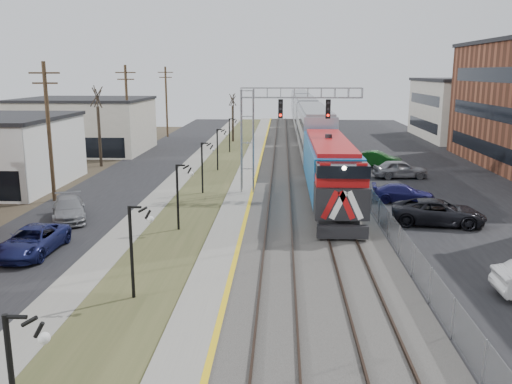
{
  "coord_description": "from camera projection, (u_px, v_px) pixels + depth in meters",
  "views": [
    {
      "loc": [
        2.13,
        -12.87,
        9.28
      ],
      "look_at": [
        0.68,
        17.11,
        2.6
      ],
      "focal_mm": 38.0,
      "sensor_mm": 36.0,
      "label": 1
    }
  ],
  "objects": [
    {
      "name": "utility_poles",
      "position": [
        49.0,
        133.0,
        38.63
      ],
      "size": [
        0.28,
        80.28,
        10.0
      ],
      "color": "#4C3823",
      "rests_on": "ground"
    },
    {
      "name": "track_near",
      "position": [
        280.0,
        174.0,
        48.63
      ],
      "size": [
        1.58,
        120.0,
        0.15
      ],
      "color": "#2D2119",
      "rests_on": "ballast_bed"
    },
    {
      "name": "bare_trees",
      "position": [
        130.0,
        141.0,
        52.61
      ],
      "size": [
        12.3,
        42.3,
        5.95
      ],
      "color": "#382D23",
      "rests_on": "ground"
    },
    {
      "name": "grass_median",
      "position": [
        214.0,
        176.0,
        48.97
      ],
      "size": [
        4.0,
        120.0,
        0.06
      ],
      "primitive_type": "cube",
      "color": "#404625",
      "rests_on": "ground"
    },
    {
      "name": "car_lot_e",
      "position": [
        400.0,
        169.0,
        48.01
      ],
      "size": [
        4.93,
        2.39,
        1.62
      ],
      "primitive_type": "imported",
      "rotation": [
        0.0,
        0.0,
        1.67
      ],
      "color": "gray",
      "rests_on": "ground"
    },
    {
      "name": "car_street_a",
      "position": [
        33.0,
        241.0,
        28.0
      ],
      "size": [
        2.43,
        5.09,
        1.4
      ],
      "primitive_type": "imported",
      "rotation": [
        0.0,
        0.0,
        -0.02
      ],
      "color": "#161B4F",
      "rests_on": "ground"
    },
    {
      "name": "platform",
      "position": [
        247.0,
        176.0,
        48.81
      ],
      "size": [
        2.0,
        120.0,
        0.24
      ],
      "primitive_type": "cube",
      "color": "gray",
      "rests_on": "ground"
    },
    {
      "name": "car_lot_f",
      "position": [
        377.0,
        160.0,
        53.43
      ],
      "size": [
        5.06,
        3.07,
        1.57
      ],
      "primitive_type": "imported",
      "rotation": [
        0.0,
        0.0,
        1.25
      ],
      "color": "#0D4412",
      "rests_on": "ground"
    },
    {
      "name": "signal_gantry",
      "position": [
        270.0,
        122.0,
        40.68
      ],
      "size": [
        9.0,
        1.07,
        8.15
      ],
      "color": "gray",
      "rests_on": "ground"
    },
    {
      "name": "car_lot_d",
      "position": [
        403.0,
        194.0,
        39.15
      ],
      "size": [
        4.65,
        2.34,
        1.3
      ],
      "primitive_type": "imported",
      "rotation": [
        0.0,
        0.0,
        1.45
      ],
      "color": "navy",
      "rests_on": "ground"
    },
    {
      "name": "fence",
      "position": [
        350.0,
        169.0,
        48.23
      ],
      "size": [
        0.04,
        120.0,
        1.6
      ],
      "primitive_type": "cube",
      "color": "gray",
      "rests_on": "ground"
    },
    {
      "name": "sidewalk",
      "position": [
        181.0,
        176.0,
        49.11
      ],
      "size": [
        2.0,
        120.0,
        0.08
      ],
      "primitive_type": "cube",
      "color": "gray",
      "rests_on": "ground"
    },
    {
      "name": "car_lot_c",
      "position": [
        438.0,
        213.0,
        33.37
      ],
      "size": [
        5.94,
        3.43,
        1.56
      ],
      "primitive_type": "imported",
      "rotation": [
        0.0,
        0.0,
        1.42
      ],
      "color": "black",
      "rests_on": "ground"
    },
    {
      "name": "street_west",
      "position": [
        132.0,
        176.0,
        49.32
      ],
      "size": [
        7.0,
        120.0,
        0.04
      ],
      "primitive_type": "cube",
      "color": "black",
      "rests_on": "ground"
    },
    {
      "name": "parking_lot",
      "position": [
        438.0,
        178.0,
        48.03
      ],
      "size": [
        16.0,
        120.0,
        0.04
      ],
      "primitive_type": "cube",
      "color": "black",
      "rests_on": "ground"
    },
    {
      "name": "car_street_b",
      "position": [
        69.0,
        210.0,
        34.43
      ],
      "size": [
        3.67,
        5.27,
        1.42
      ],
      "primitive_type": "imported",
      "rotation": [
        0.0,
        0.0,
        0.38
      ],
      "color": "gray",
      "rests_on": "ground"
    },
    {
      "name": "ballast_bed",
      "position": [
        302.0,
        176.0,
        48.58
      ],
      "size": [
        8.0,
        120.0,
        0.2
      ],
      "primitive_type": "cube",
      "color": "#595651",
      "rests_on": "ground"
    },
    {
      "name": "track_far",
      "position": [
        319.0,
        175.0,
        48.47
      ],
      "size": [
        1.58,
        120.0,
        0.15
      ],
      "color": "#2D2119",
      "rests_on": "ballast_bed"
    },
    {
      "name": "platform_edge",
      "position": [
        257.0,
        174.0,
        48.74
      ],
      "size": [
        0.24,
        120.0,
        0.01
      ],
      "primitive_type": "cube",
      "color": "gold",
      "rests_on": "platform"
    },
    {
      "name": "train",
      "position": [
        307.0,
        120.0,
        72.51
      ],
      "size": [
        3.0,
        85.85,
        5.33
      ],
      "color": "#135FA1",
      "rests_on": "ground"
    },
    {
      "name": "lampposts",
      "position": [
        179.0,
        197.0,
        32.24
      ],
      "size": [
        0.14,
        62.14,
        4.0
      ],
      "color": "black",
      "rests_on": "ground"
    }
  ]
}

